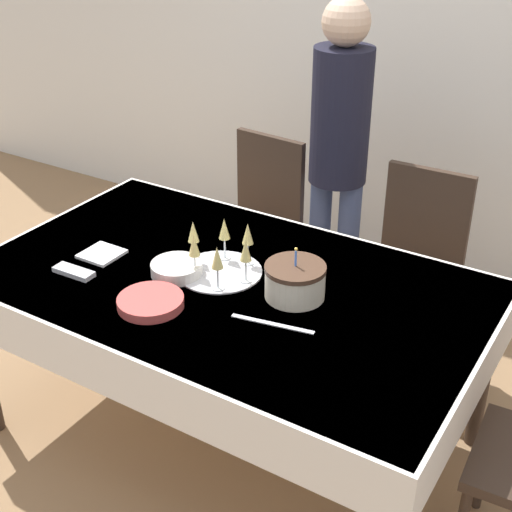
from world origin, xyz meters
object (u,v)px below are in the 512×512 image
champagne_tray (220,254)px  plate_stack_dessert (177,269)px  plate_stack_main (151,302)px  person_standing (339,141)px  birthday_cake (295,281)px  dining_chair_far_right (414,265)px  dining_chair_far_left (257,222)px

champagne_tray → plate_stack_dessert: bearing=-142.8°
champagne_tray → plate_stack_main: champagne_tray is taller
person_standing → birthday_cake: bearing=-72.3°
champagne_tray → plate_stack_dessert: size_ratio=1.67×
birthday_cake → champagne_tray: size_ratio=0.67×
champagne_tray → plate_stack_dessert: 0.18m
birthday_cake → champagne_tray: birthday_cake is taller
dining_chair_far_right → person_standing: bearing=164.4°
dining_chair_far_left → champagne_tray: bearing=-67.2°
plate_stack_main → plate_stack_dessert: (-0.06, 0.23, 0.01)m
plate_stack_main → dining_chair_far_left: bearing=103.5°
plate_stack_main → plate_stack_dessert: 0.24m
plate_stack_main → person_standing: size_ratio=0.14×
dining_chair_far_right → plate_stack_main: bearing=-115.2°
person_standing → plate_stack_main: bearing=-93.7°
birthday_cake → plate_stack_dessert: bearing=-167.8°
dining_chair_far_right → birthday_cake: size_ratio=4.36×
plate_stack_dessert → champagne_tray: bearing=37.2°
birthday_cake → dining_chair_far_right: bearing=79.7°
dining_chair_far_right → person_standing: (-0.47, 0.13, 0.47)m
champagne_tray → person_standing: 1.01m
dining_chair_far_left → birthday_cake: 1.15m
dining_chair_far_right → champagne_tray: size_ratio=2.94×
dining_chair_far_left → plate_stack_dessert: bearing=-76.6°
dining_chair_far_right → plate_stack_dessert: bearing=-122.7°
plate_stack_dessert → person_standing: size_ratio=0.12×
birthday_cake → plate_stack_main: birthday_cake is taller
dining_chair_far_left → birthday_cake: size_ratio=4.36×
dining_chair_far_left → birthday_cake: birthday_cake is taller
dining_chair_far_right → birthday_cake: (-0.16, -0.86, 0.30)m
dining_chair_far_left → champagne_tray: size_ratio=2.94×
dining_chair_far_left → plate_stack_main: dining_chair_far_left is taller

